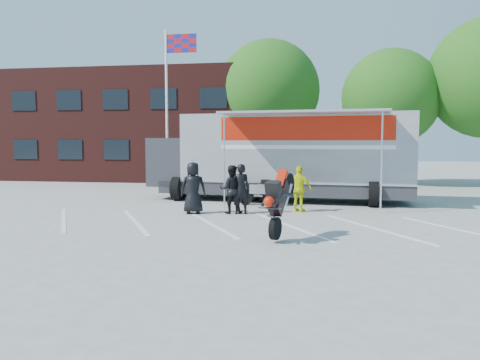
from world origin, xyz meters
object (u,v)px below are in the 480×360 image
(spectator_hivis, at_px, (299,189))
(spectator_leather_c, at_px, (231,189))
(transporter_truck, at_px, (284,201))
(parked_motorcycle, at_px, (263,205))
(flagpole, at_px, (171,90))
(spectator_leather_b, at_px, (241,189))
(tree_mid, at_px, (391,98))
(tree_left, at_px, (269,91))
(spectator_leather_a, at_px, (193,188))
(stunt_bike_rider, at_px, (284,238))

(spectator_hivis, bearing_deg, spectator_leather_c, 42.25)
(transporter_truck, height_order, parked_motorcycle, transporter_truck)
(flagpole, height_order, spectator_leather_b, flagpole)
(tree_mid, bearing_deg, spectator_leather_c, -120.34)
(tree_left, height_order, parked_motorcycle, tree_left)
(spectator_leather_c, distance_m, spectator_hivis, 2.44)
(transporter_truck, distance_m, spectator_hivis, 3.28)
(transporter_truck, height_order, spectator_leather_a, transporter_truck)
(tree_mid, height_order, parked_motorcycle, tree_mid)
(tree_left, bearing_deg, spectator_hivis, -79.01)
(tree_mid, height_order, spectator_hivis, tree_mid)
(flagpole, xyz_separation_m, stunt_bike_rider, (6.39, -10.71, -5.05))
(flagpole, relative_size, tree_mid, 1.04)
(transporter_truck, height_order, stunt_bike_rider, transporter_truck)
(stunt_bike_rider, distance_m, spectator_leather_a, 5.00)
(flagpole, relative_size, tree_left, 0.93)
(spectator_leather_a, bearing_deg, spectator_hivis, -175.79)
(tree_left, height_order, spectator_leather_b, tree_left)
(spectator_hivis, bearing_deg, tree_mid, -89.08)
(spectator_hivis, bearing_deg, spectator_leather_b, 46.73)
(spectator_leather_a, distance_m, spectator_leather_c, 1.31)
(tree_left, distance_m, spectator_leather_a, 13.99)
(tree_left, distance_m, stunt_bike_rider, 17.74)
(tree_mid, distance_m, spectator_leather_b, 14.26)
(transporter_truck, distance_m, spectator_leather_b, 4.19)
(spectator_leather_a, height_order, spectator_hivis, spectator_leather_a)
(spectator_leather_b, bearing_deg, transporter_truck, -119.29)
(flagpole, bearing_deg, spectator_leather_c, -58.10)
(tree_left, bearing_deg, stunt_bike_rider, -82.70)
(spectator_leather_b, bearing_deg, parked_motorcycle, -114.26)
(tree_left, height_order, spectator_leather_c, tree_left)
(flagpole, distance_m, stunt_bike_rider, 13.45)
(tree_left, relative_size, parked_motorcycle, 4.29)
(flagpole, height_order, spectator_leather_a, flagpole)
(tree_left, xyz_separation_m, spectator_leather_a, (-1.24, -13.13, -4.67))
(transporter_truck, relative_size, spectator_leather_c, 6.80)
(spectator_leather_a, height_order, spectator_leather_c, spectator_leather_a)
(tree_mid, height_order, spectator_leather_b, tree_mid)
(parked_motorcycle, bearing_deg, spectator_leather_c, 165.26)
(tree_left, bearing_deg, transporter_truck, -80.05)
(parked_motorcycle, distance_m, spectator_leather_c, 2.55)
(parked_motorcycle, xyz_separation_m, spectator_leather_a, (-2.12, -2.51, 0.89))
(spectator_leather_b, xyz_separation_m, spectator_leather_c, (-0.34, 0.06, -0.03))
(flagpole, bearing_deg, spectator_hivis, -42.80)
(parked_motorcycle, distance_m, spectator_leather_b, 2.53)
(spectator_leather_a, bearing_deg, stunt_bike_rider, 121.74)
(flagpole, relative_size, spectator_leather_b, 4.65)
(spectator_leather_c, bearing_deg, flagpole, -70.05)
(spectator_leather_b, distance_m, spectator_hivis, 2.14)
(parked_motorcycle, bearing_deg, tree_left, 10.18)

